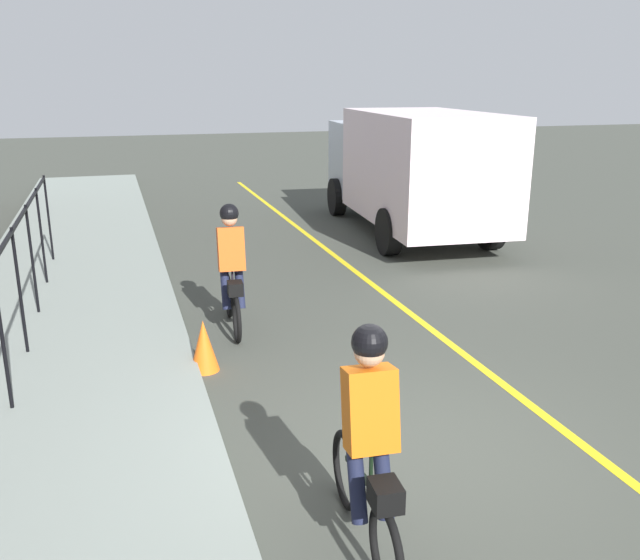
% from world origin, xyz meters
% --- Properties ---
extents(ground_plane, '(80.00, 80.00, 0.00)m').
position_xyz_m(ground_plane, '(0.00, 0.00, 0.00)').
color(ground_plane, '#40443C').
extents(lane_line_centre, '(36.00, 0.12, 0.01)m').
position_xyz_m(lane_line_centre, '(0.00, -1.60, 0.00)').
color(lane_line_centre, yellow).
rests_on(lane_line_centre, ground).
extents(sidewalk, '(40.00, 3.20, 0.15)m').
position_xyz_m(sidewalk, '(0.00, 3.40, 0.07)').
color(sidewalk, gray).
rests_on(sidewalk, ground).
extents(cyclist_lead, '(1.71, 0.38, 1.83)m').
position_xyz_m(cyclist_lead, '(3.73, 1.12, 0.91)').
color(cyclist_lead, black).
rests_on(cyclist_lead, ground).
extents(cyclist_follow, '(1.71, 0.38, 1.83)m').
position_xyz_m(cyclist_follow, '(-1.22, 0.98, 0.91)').
color(cyclist_follow, black).
rests_on(cyclist_follow, ground).
extents(box_truck_background, '(6.87, 2.95, 2.78)m').
position_xyz_m(box_truck_background, '(8.86, -3.93, 1.55)').
color(box_truck_background, silver).
rests_on(box_truck_background, ground).
extents(traffic_cone_near, '(0.36, 0.36, 0.65)m').
position_xyz_m(traffic_cone_near, '(2.48, 1.70, 0.32)').
color(traffic_cone_near, orange).
rests_on(traffic_cone_near, ground).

